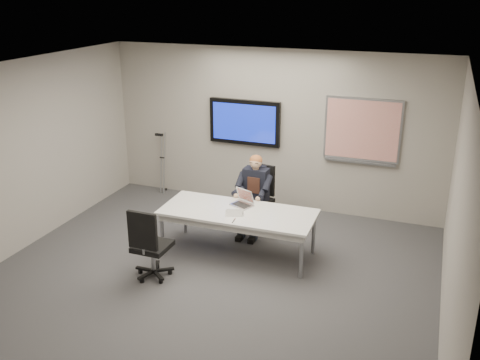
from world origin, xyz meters
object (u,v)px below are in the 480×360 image
(laptop, at_px, (243,201))
(seated_person, at_px, (252,203))
(office_chair_near, at_px, (151,256))
(office_chair_far, at_px, (258,209))
(conference_table, at_px, (238,216))

(laptop, bearing_deg, seated_person, 115.88)
(office_chair_near, height_order, seated_person, seated_person)
(office_chair_far, height_order, office_chair_near, same)
(office_chair_far, bearing_deg, conference_table, -79.32)
(seated_person, bearing_deg, conference_table, -84.42)
(conference_table, xyz_separation_m, laptop, (-0.02, 0.26, 0.14))
(office_chair_far, bearing_deg, office_chair_near, -102.95)
(conference_table, xyz_separation_m, seated_person, (-0.04, 0.74, -0.10))
(office_chair_near, distance_m, laptop, 1.63)
(conference_table, distance_m, laptop, 0.29)
(seated_person, distance_m, laptop, 0.54)
(conference_table, relative_size, office_chair_near, 2.17)
(office_chair_near, relative_size, laptop, 2.58)
(office_chair_far, height_order, laptop, office_chair_far)
(office_chair_near, xyz_separation_m, laptop, (0.84, 1.33, 0.42))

